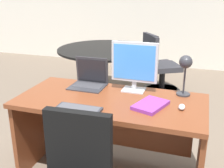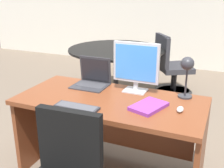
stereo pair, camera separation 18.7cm
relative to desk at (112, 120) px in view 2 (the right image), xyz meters
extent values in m
plane|color=#6B5B4C|center=(0.00, 1.45, -0.53)|extent=(12.00, 12.00, 0.00)
cube|color=brown|center=(0.00, -0.05, 0.20)|extent=(1.57, 0.75, 0.04)
cube|color=brown|center=(-0.77, -0.05, -0.18)|extent=(0.04, 0.66, 0.71)
cube|color=brown|center=(0.77, -0.05, -0.18)|extent=(0.04, 0.66, 0.71)
cube|color=brown|center=(0.00, 0.23, -0.14)|extent=(1.38, 0.02, 0.50)
cube|color=#B7BABF|center=(0.14, 0.21, 0.22)|extent=(0.20, 0.16, 0.01)
cube|color=#B7BABF|center=(0.14, 0.22, 0.27)|extent=(0.04, 0.02, 0.08)
cube|color=#B7BABF|center=(0.14, 0.21, 0.48)|extent=(0.41, 0.04, 0.35)
cube|color=#3F8CEA|center=(0.14, 0.19, 0.48)|extent=(0.37, 0.00, 0.31)
cube|color=#2D2D33|center=(-0.30, 0.16, 0.22)|extent=(0.32, 0.26, 0.01)
cube|color=#38383D|center=(-0.30, 0.18, 0.23)|extent=(0.27, 0.15, 0.00)
cube|color=#2D2D33|center=(-0.30, 0.28, 0.35)|extent=(0.32, 0.04, 0.25)
cube|color=black|center=(-0.30, 0.27, 0.35)|extent=(0.28, 0.02, 0.21)
cube|color=#2D2D33|center=(-0.16, -0.33, 0.23)|extent=(0.35, 0.11, 0.02)
cube|color=#47474C|center=(-0.16, -0.33, 0.24)|extent=(0.32, 0.10, 0.00)
ellipsoid|color=silver|center=(0.59, -0.07, 0.24)|extent=(0.05, 0.09, 0.04)
cylinder|color=#2D2D33|center=(0.57, 0.24, 0.22)|extent=(0.12, 0.12, 0.01)
cylinder|color=#2D2D33|center=(0.57, 0.24, 0.36)|extent=(0.02, 0.02, 0.25)
sphere|color=#2D2D33|center=(0.57, 0.21, 0.52)|extent=(0.11, 0.11, 0.11)
cube|color=purple|center=(0.35, -0.10, 0.23)|extent=(0.28, 0.34, 0.03)
cube|color=black|center=(0.01, -0.71, 0.17)|extent=(0.44, 0.08, 0.45)
cylinder|color=black|center=(-0.69, 1.76, -0.51)|extent=(0.64, 0.64, 0.04)
cylinder|color=black|center=(-0.69, 1.76, -0.15)|extent=(0.08, 0.08, 0.69)
cylinder|color=black|center=(-0.69, 1.76, 0.22)|extent=(1.42, 1.42, 0.03)
cylinder|color=black|center=(0.08, 2.32, -0.51)|extent=(0.56, 0.56, 0.04)
cylinder|color=black|center=(0.08, 2.32, -0.32)|extent=(0.05, 0.05, 0.34)
cube|color=#2D2D33|center=(0.08, 2.32, -0.12)|extent=(0.64, 0.64, 0.08)
cube|color=#2D2D33|center=(-0.10, 2.19, 0.17)|extent=(0.31, 0.39, 0.49)
cylinder|color=black|center=(0.13, 2.24, -0.51)|extent=(0.56, 0.56, 0.04)
cylinder|color=black|center=(0.13, 2.24, -0.32)|extent=(0.05, 0.05, 0.34)
cube|color=#2D2D33|center=(0.13, 2.24, -0.11)|extent=(0.63, 0.63, 0.08)
cube|color=#2D2D33|center=(-0.05, 2.13, 0.17)|extent=(0.27, 0.41, 0.47)
camera|label=1|loc=(0.69, -2.11, 1.11)|focal=44.94mm
camera|label=2|loc=(0.87, -2.04, 1.11)|focal=44.94mm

